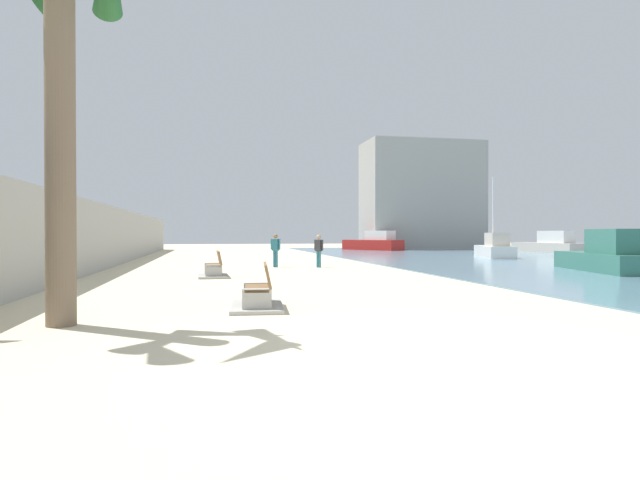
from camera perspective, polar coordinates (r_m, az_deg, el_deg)
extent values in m
plane|color=beige|center=(25.65, -5.98, -2.96)|extent=(120.00, 120.00, 0.00)
cube|color=#ADAAA3|center=(25.97, -22.69, 0.30)|extent=(0.80, 64.00, 2.95)
cylinder|color=#7A6651|center=(10.65, -25.69, 8.18)|extent=(0.51, 0.51, 6.06)
cube|color=#ADAAA3|center=(11.23, -6.67, -6.38)|extent=(0.62, 0.25, 0.50)
cube|color=#ADAAA3|center=(12.62, -6.66, -5.60)|extent=(0.62, 0.25, 0.50)
cube|color=olive|center=(11.91, -6.67, -5.00)|extent=(0.64, 1.64, 0.06)
cube|color=olive|center=(11.88, -5.56, -3.65)|extent=(0.30, 1.61, 0.50)
cube|color=#ADAAA3|center=(11.95, -6.66, -6.96)|extent=(1.28, 2.19, 0.08)
cube|color=#ADAAA3|center=(20.01, -11.13, -3.29)|extent=(0.60, 0.22, 0.50)
cube|color=#ADAAA3|center=(21.40, -11.26, -3.03)|extent=(0.60, 0.22, 0.50)
cube|color=olive|center=(20.69, -11.20, -2.59)|extent=(0.54, 1.61, 0.06)
cube|color=olive|center=(20.69, -10.56, -1.82)|extent=(0.20, 1.60, 0.50)
cube|color=#ADAAA3|center=(20.72, -11.20, -3.73)|extent=(1.15, 2.13, 0.08)
cylinder|color=teal|center=(25.90, -0.02, -2.06)|extent=(0.12, 0.12, 0.78)
cylinder|color=teal|center=(25.99, -0.25, -2.05)|extent=(0.12, 0.12, 0.78)
cube|color=#333338|center=(25.92, -0.13, -0.58)|extent=(0.34, 0.36, 0.55)
sphere|color=tan|center=(25.92, -0.14, 0.34)|extent=(0.21, 0.21, 0.21)
cylinder|color=#333338|center=(25.78, 0.25, -0.52)|extent=(0.09, 0.09, 0.50)
cylinder|color=#333338|center=(26.06, -0.51, -0.51)|extent=(0.09, 0.09, 0.50)
cylinder|color=teal|center=(26.20, -4.59, -2.01)|extent=(0.12, 0.12, 0.80)
cylinder|color=teal|center=(26.26, -4.84, -2.00)|extent=(0.12, 0.12, 0.80)
cube|color=teal|center=(26.20, -4.72, -0.51)|extent=(0.36, 0.34, 0.57)
sphere|color=#936B4C|center=(26.20, -4.72, 0.41)|extent=(0.22, 0.22, 0.22)
cylinder|color=teal|center=(26.09, -4.30, -0.45)|extent=(0.09, 0.09, 0.51)
cylinder|color=teal|center=(26.32, -5.13, -0.44)|extent=(0.09, 0.09, 0.51)
cube|color=#337060|center=(25.88, 27.65, -2.07)|extent=(3.08, 6.33, 0.76)
cube|color=#337060|center=(25.03, 28.57, -0.13)|extent=(1.79, 2.89, 1.01)
cube|color=white|center=(38.04, 17.86, -1.17)|extent=(3.15, 5.82, 0.76)
cube|color=beige|center=(37.20, 18.14, 0.06)|extent=(1.78, 2.68, 0.88)
cylinder|color=silver|center=(38.32, 17.78, 2.91)|extent=(0.12, 0.12, 4.67)
cube|color=beige|center=(49.98, 22.78, -0.73)|extent=(2.60, 7.20, 0.81)
cube|color=white|center=(49.18, 23.60, 0.31)|extent=(1.60, 3.22, 1.01)
cube|color=red|center=(52.73, 5.54, -0.52)|extent=(4.95, 6.47, 0.98)
cube|color=white|center=(52.09, 6.32, 0.49)|extent=(2.61, 3.11, 0.89)
cube|color=#9E9E99|center=(57.90, 10.64, 4.59)|extent=(12.00, 6.00, 11.16)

